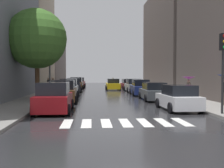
{
  "coord_description": "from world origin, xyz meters",
  "views": [
    {
      "loc": [
        -1.56,
        -10.89,
        2.26
      ],
      "look_at": [
        0.47,
        15.26,
        1.3
      ],
      "focal_mm": 42.07,
      "sensor_mm": 36.0,
      "label": 1
    }
  ],
  "objects_px": {
    "parked_car_left_fourth": "(74,86)",
    "pedestrian_foreground": "(49,86)",
    "parked_car_left_fifth": "(77,84)",
    "street_tree_left": "(37,39)",
    "parked_car_right_third": "(140,88)",
    "parked_car_right_nearest": "(178,98)",
    "parked_car_left_second": "(64,92)",
    "parked_car_left_sixth": "(79,83)",
    "parked_car_right_second": "(154,92)",
    "parked_car_left_third": "(69,88)",
    "parked_car_right_fifth": "(128,84)",
    "pedestrian_far_side": "(189,83)",
    "lamp_post_left": "(50,58)",
    "taxi_midroad": "(113,85)",
    "pedestrian_near_tree": "(53,86)",
    "parked_car_left_nearest": "(54,99)",
    "parked_car_right_fourth": "(133,86)",
    "traffic_light_right_corner": "(223,55)"
  },
  "relations": [
    {
      "from": "parked_car_left_fourth",
      "to": "parked_car_right_fifth",
      "type": "height_order",
      "value": "parked_car_left_fourth"
    },
    {
      "from": "parked_car_right_second",
      "to": "parked_car_right_nearest",
      "type": "bearing_deg",
      "value": -177.92
    },
    {
      "from": "parked_car_left_fifth",
      "to": "parked_car_left_second",
      "type": "bearing_deg",
      "value": -177.41
    },
    {
      "from": "taxi_midroad",
      "to": "traffic_light_right_corner",
      "type": "height_order",
      "value": "traffic_light_right_corner"
    },
    {
      "from": "pedestrian_foreground",
      "to": "pedestrian_far_side",
      "type": "relative_size",
      "value": 0.92
    },
    {
      "from": "parked_car_left_second",
      "to": "parked_car_right_second",
      "type": "height_order",
      "value": "parked_car_left_second"
    },
    {
      "from": "parked_car_right_third",
      "to": "taxi_midroad",
      "type": "distance_m",
      "value": 10.31
    },
    {
      "from": "street_tree_left",
      "to": "parked_car_right_nearest",
      "type": "bearing_deg",
      "value": -34.33
    },
    {
      "from": "parked_car_right_third",
      "to": "taxi_midroad",
      "type": "bearing_deg",
      "value": 14.81
    },
    {
      "from": "parked_car_left_third",
      "to": "parked_car_right_fourth",
      "type": "relative_size",
      "value": 0.88
    },
    {
      "from": "parked_car_left_nearest",
      "to": "pedestrian_foreground",
      "type": "distance_m",
      "value": 12.03
    },
    {
      "from": "parked_car_left_nearest",
      "to": "street_tree_left",
      "type": "bearing_deg",
      "value": 18.25
    },
    {
      "from": "parked_car_right_third",
      "to": "taxi_midroad",
      "type": "relative_size",
      "value": 1.07
    },
    {
      "from": "parked_car_left_nearest",
      "to": "parked_car_left_fourth",
      "type": "height_order",
      "value": "parked_car_left_nearest"
    },
    {
      "from": "street_tree_left",
      "to": "parked_car_right_fifth",
      "type": "bearing_deg",
      "value": 57.94
    },
    {
      "from": "pedestrian_near_tree",
      "to": "lamp_post_left",
      "type": "relative_size",
      "value": 0.28
    },
    {
      "from": "pedestrian_near_tree",
      "to": "traffic_light_right_corner",
      "type": "height_order",
      "value": "traffic_light_right_corner"
    },
    {
      "from": "parked_car_left_fourth",
      "to": "lamp_post_left",
      "type": "bearing_deg",
      "value": 165.95
    },
    {
      "from": "pedestrian_near_tree",
      "to": "street_tree_left",
      "type": "relative_size",
      "value": 0.23
    },
    {
      "from": "taxi_midroad",
      "to": "pedestrian_near_tree",
      "type": "height_order",
      "value": "pedestrian_near_tree"
    },
    {
      "from": "parked_car_right_second",
      "to": "lamp_post_left",
      "type": "xyz_separation_m",
      "value": [
        -9.37,
        3.01,
        3.11
      ]
    },
    {
      "from": "parked_car_left_fifth",
      "to": "street_tree_left",
      "type": "height_order",
      "value": "street_tree_left"
    },
    {
      "from": "parked_car_right_second",
      "to": "parked_car_left_third",
      "type": "bearing_deg",
      "value": 60.58
    },
    {
      "from": "parked_car_right_third",
      "to": "traffic_light_right_corner",
      "type": "bearing_deg",
      "value": -170.68
    },
    {
      "from": "taxi_midroad",
      "to": "street_tree_left",
      "type": "relative_size",
      "value": 0.59
    },
    {
      "from": "parked_car_left_nearest",
      "to": "pedestrian_foreground",
      "type": "xyz_separation_m",
      "value": [
        -2.22,
        11.82,
        0.25
      ]
    },
    {
      "from": "lamp_post_left",
      "to": "parked_car_right_fourth",
      "type": "bearing_deg",
      "value": 42.0
    },
    {
      "from": "parked_car_left_fourth",
      "to": "pedestrian_foreground",
      "type": "xyz_separation_m",
      "value": [
        -2.15,
        -6.34,
        0.25
      ]
    },
    {
      "from": "parked_car_left_third",
      "to": "taxi_midroad",
      "type": "distance_m",
      "value": 12.47
    },
    {
      "from": "parked_car_left_fourth",
      "to": "lamp_post_left",
      "type": "relative_size",
      "value": 0.75
    },
    {
      "from": "parked_car_left_second",
      "to": "parked_car_right_third",
      "type": "relative_size",
      "value": 0.87
    },
    {
      "from": "parked_car_left_second",
      "to": "pedestrian_far_side",
      "type": "xyz_separation_m",
      "value": [
        10.08,
        -0.65,
        0.75
      ]
    },
    {
      "from": "parked_car_left_fourth",
      "to": "pedestrian_foreground",
      "type": "relative_size",
      "value": 2.69
    },
    {
      "from": "parked_car_right_third",
      "to": "parked_car_right_nearest",
      "type": "bearing_deg",
      "value": -176.69
    },
    {
      "from": "parked_car_left_fourth",
      "to": "pedestrian_foreground",
      "type": "height_order",
      "value": "pedestrian_foreground"
    },
    {
      "from": "parked_car_right_second",
      "to": "parked_car_left_fifth",
      "type": "bearing_deg",
      "value": 24.66
    },
    {
      "from": "parked_car_left_fifth",
      "to": "taxi_midroad",
      "type": "xyz_separation_m",
      "value": [
        5.41,
        -2.19,
        -0.08
      ]
    },
    {
      "from": "parked_car_right_third",
      "to": "pedestrian_foreground",
      "type": "distance_m",
      "value": 9.75
    },
    {
      "from": "parked_car_right_fifth",
      "to": "lamp_post_left",
      "type": "distance_m",
      "value": 17.0
    },
    {
      "from": "parked_car_left_sixth",
      "to": "lamp_post_left",
      "type": "height_order",
      "value": "lamp_post_left"
    },
    {
      "from": "parked_car_right_fifth",
      "to": "pedestrian_far_side",
      "type": "bearing_deg",
      "value": -173.62
    },
    {
      "from": "parked_car_left_second",
      "to": "parked_car_left_sixth",
      "type": "bearing_deg",
      "value": -1.54
    },
    {
      "from": "parked_car_left_sixth",
      "to": "parked_car_right_third",
      "type": "distance_m",
      "value": 19.89
    },
    {
      "from": "parked_car_left_fifth",
      "to": "parked_car_right_fifth",
      "type": "xyz_separation_m",
      "value": [
        7.79,
        -1.26,
        -0.1
      ]
    },
    {
      "from": "street_tree_left",
      "to": "traffic_light_right_corner",
      "type": "height_order",
      "value": "street_tree_left"
    },
    {
      "from": "parked_car_left_nearest",
      "to": "parked_car_left_fourth",
      "type": "distance_m",
      "value": 18.16
    },
    {
      "from": "parked_car_right_fifth",
      "to": "pedestrian_foreground",
      "type": "distance_m",
      "value": 15.36
    },
    {
      "from": "parked_car_left_fourth",
      "to": "parked_car_right_fifth",
      "type": "distance_m",
      "value": 9.46
    },
    {
      "from": "parked_car_left_sixth",
      "to": "parked_car_left_fourth",
      "type": "bearing_deg",
      "value": -179.79
    },
    {
      "from": "parked_car_right_fourth",
      "to": "pedestrian_foreground",
      "type": "height_order",
      "value": "pedestrian_foreground"
    }
  ]
}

